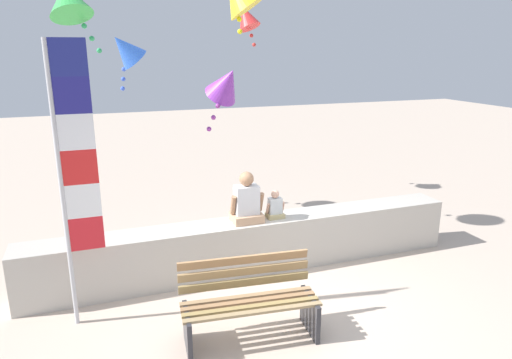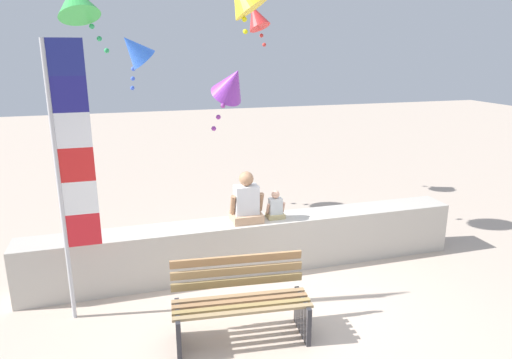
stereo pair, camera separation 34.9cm
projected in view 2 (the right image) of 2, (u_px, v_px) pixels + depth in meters
name	position (u px, v px, depth m)	size (l,w,h in m)	color
ground_plane	(280.00, 315.00, 5.65)	(40.00, 40.00, 0.00)	#C1AD9A
seawall_ledge	(251.00, 245.00, 6.73)	(6.31, 0.53, 0.77)	#BCB5A9
park_bench	(241.00, 303.00, 5.13)	(1.56, 0.75, 0.88)	#997F58
person_adult	(246.00, 202.00, 6.51)	(0.48, 0.35, 0.73)	tan
person_child	(275.00, 207.00, 6.66)	(0.27, 0.20, 0.42)	tan
flag_banner	(69.00, 163.00, 5.12)	(0.42, 0.05, 3.25)	#B7B7BC
kite_green	(76.00, 1.00, 6.91)	(0.85, 0.94, 1.11)	green
kite_purple	(232.00, 83.00, 7.69)	(0.83, 0.93, 1.14)	purple
kite_blue	(134.00, 49.00, 8.25)	(0.79, 0.74, 1.12)	blue
kite_red	(256.00, 17.00, 9.23)	(0.72, 0.74, 0.89)	red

